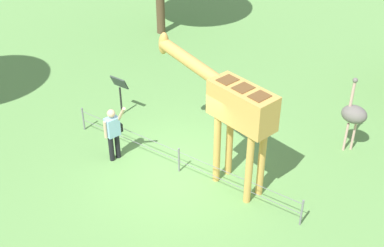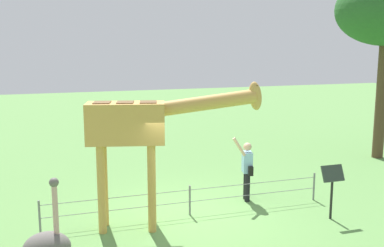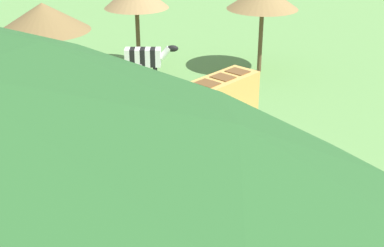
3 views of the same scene
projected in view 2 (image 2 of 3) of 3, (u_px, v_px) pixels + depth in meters
ground_plane at (191, 217)px, 11.13m from camera, size 60.00×60.00×0.00m
giraffe at (141, 129)px, 10.07m from camera, size 3.90×1.41×3.35m
visitor at (247, 168)px, 12.14m from camera, size 0.63×0.59×1.76m
info_sign at (332, 181)px, 10.84m from camera, size 0.56×0.21×1.32m
wire_fence at (190, 199)px, 11.18m from camera, size 7.05×0.05×0.75m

